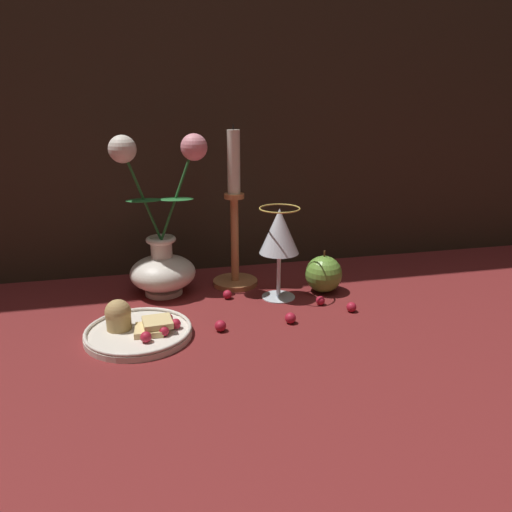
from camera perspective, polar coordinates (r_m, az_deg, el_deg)
The scene contains 11 objects.
ground_plane at distance 0.93m, azimuth -3.88°, elevation -6.33°, with size 2.40×2.40×0.00m, color maroon.
vase at distance 1.00m, azimuth -10.71°, elevation 0.53°, with size 0.18×0.13×0.32m.
plate_with_pastries at distance 0.86m, azimuth -13.51°, elevation -8.07°, with size 0.18×0.18×0.06m.
wine_glass at distance 0.95m, azimuth 2.67°, elevation 2.49°, with size 0.08×0.08×0.18m.
candlestick at distance 1.02m, azimuth -2.47°, elevation 3.26°, with size 0.09×0.09×0.33m.
apple_beside_vase at distance 1.02m, azimuth 7.73°, elevation -2.06°, with size 0.07×0.07×0.09m.
berry_near_plate at distance 0.94m, azimuth 10.86°, elevation -5.75°, with size 0.02×0.02×0.02m, color #AD192D.
berry_front_center at distance 0.99m, azimuth -3.29°, elevation -4.41°, with size 0.02×0.02×0.02m, color #AD192D.
berry_by_glass_stem at distance 0.85m, azimuth -4.09°, elevation -7.97°, with size 0.02×0.02×0.02m, color #AD192D.
berry_under_candlestick at distance 0.96m, azimuth 7.37°, elevation -5.08°, with size 0.02×0.02×0.02m, color #AD192D.
berry_far_right at distance 0.88m, azimuth 3.96°, elevation -7.09°, with size 0.02×0.02×0.02m, color #AD192D.
Camera 1 is at (-0.13, -0.84, 0.38)m, focal length 35.00 mm.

